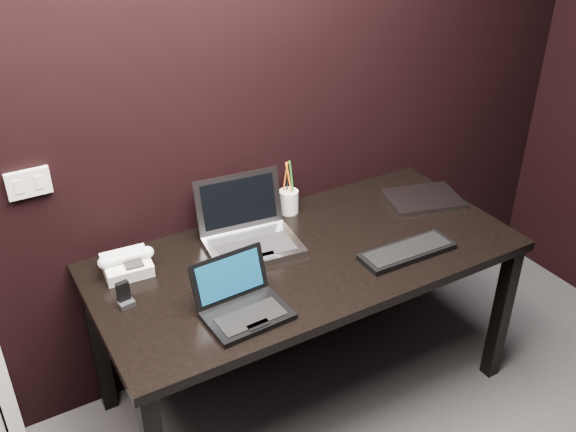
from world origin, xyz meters
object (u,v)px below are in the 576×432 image
ext_keyboard (407,251)px  closed_laptop (423,199)px  desk (307,269)px  netbook (242,304)px  silver_laptop (249,234)px  mobile_phone (124,297)px  desk_phone (127,264)px  pen_cup (289,201)px

ext_keyboard → closed_laptop: (0.34, 0.30, -0.00)m
desk → netbook: (-0.39, -0.20, 0.11)m
silver_laptop → mobile_phone: 0.58m
ext_keyboard → desk_phone: size_ratio=1.87×
desk → netbook: bearing=-152.6°
mobile_phone → silver_laptop: bearing=13.0°
desk → closed_laptop: size_ratio=4.53×
ext_keyboard → closed_laptop: ext_keyboard is taller
desk → mobile_phone: bearing=176.4°
silver_laptop → pen_cup: (0.27, 0.14, 0.01)m
silver_laptop → mobile_phone: size_ratio=4.26×
closed_laptop → desk_phone: bearing=174.3°
desk → desk_phone: size_ratio=7.93×
desk_phone → mobile_phone: (-0.07, -0.19, -0.00)m
ext_keyboard → pen_cup: 0.58m
ext_keyboard → closed_laptop: bearing=41.8°
ext_keyboard → closed_laptop: size_ratio=1.07×
silver_laptop → desk_phone: silver_laptop is taller
desk → closed_laptop: 0.69m
desk_phone → mobile_phone: desk_phone is taller
netbook → mobile_phone: netbook is taller
silver_laptop → desk_phone: (-0.49, 0.06, -0.01)m
ext_keyboard → closed_laptop: 0.45m
desk → mobile_phone: (-0.73, 0.05, 0.11)m
silver_laptop → pen_cup: silver_laptop is taller
pen_cup → netbook: bearing=-133.2°
ext_keyboard → desk_phone: bearing=156.5°
netbook → closed_laptop: (1.07, 0.30, -0.03)m
netbook → mobile_phone: 0.42m
ext_keyboard → pen_cup: (-0.24, 0.52, 0.05)m
desk_phone → pen_cup: (0.76, 0.09, 0.02)m
desk_phone → pen_cup: pen_cup is taller
desk_phone → desk: bearing=-19.3°
desk → ext_keyboard: (0.34, -0.20, 0.09)m
silver_laptop → ext_keyboard: bearing=-36.8°
desk → ext_keyboard: ext_keyboard is taller
netbook → ext_keyboard: size_ratio=0.74×
desk → netbook: size_ratio=5.75×
silver_laptop → desk_phone: 0.50m
desk → silver_laptop: bearing=133.8°
ext_keyboard → mobile_phone: (-1.07, 0.25, 0.02)m
desk → mobile_phone: 0.74m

